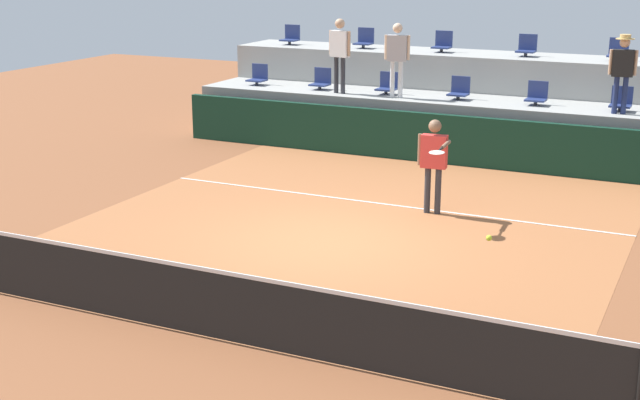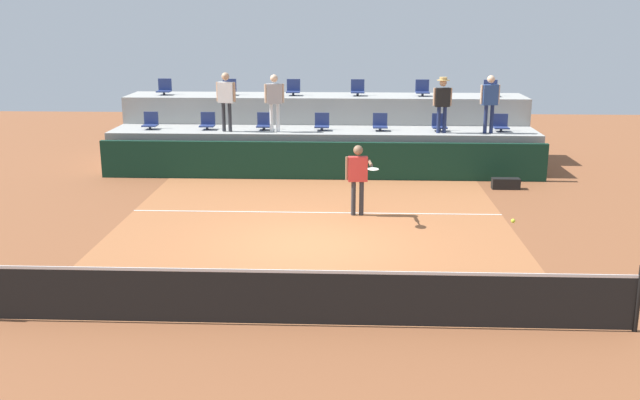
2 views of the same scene
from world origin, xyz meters
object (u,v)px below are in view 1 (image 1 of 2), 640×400
Objects in this scene: stadium_chair_lower_far_left at (258,76)px; stadium_chair_upper_mid_right at (527,47)px; stadium_chair_upper_mid_left at (443,43)px; tennis_ball at (489,238)px; stadium_chair_upper_right at (618,51)px; spectator_leaning_on_rail at (397,53)px; stadium_chair_upper_far_left at (291,36)px; stadium_chair_lower_center at (459,90)px; stadium_chair_lower_mid_left at (387,85)px; spectator_with_hat at (623,66)px; stadium_chair_lower_mid_right at (537,95)px; spectator_in_grey at (340,48)px; stadium_chair_upper_left at (365,40)px; stadium_chair_lower_left at (321,80)px; stadium_chair_lower_right at (621,101)px; tennis_player at (434,157)px.

stadium_chair_lower_far_left is 6.69m from stadium_chair_upper_mid_right.
tennis_ball is (4.47, -12.25, -0.80)m from stadium_chair_upper_mid_left.
spectator_leaning_on_rail is at bearing -154.61° from stadium_chair_upper_right.
stadium_chair_upper_right is 5.09m from spectator_leaning_on_rail.
spectator_leaning_on_rail reaches higher than stadium_chair_upper_far_left.
stadium_chair_lower_mid_left is at bearing 180.00° from stadium_chair_lower_center.
stadium_chair_upper_mid_left is 4.20m from stadium_chair_upper_right.
stadium_chair_lower_center is at bearing 173.87° from spectator_with_hat.
stadium_chair_upper_mid_right is 1.00× the size of stadium_chair_upper_right.
stadium_chair_lower_mid_right is at bearing -32.93° from stadium_chair_upper_mid_left.
spectator_in_grey is (-2.85, -0.38, 0.86)m from stadium_chair_lower_center.
stadium_chair_upper_right is (2.10, 0.00, 0.00)m from stadium_chair_upper_mid_right.
tennis_ball is at bearing -90.63° from spectator_with_hat.
stadium_chair_upper_left is 1.00× the size of stadium_chair_upper_right.
stadium_chair_lower_left is at bearing -45.78° from stadium_chair_upper_far_left.
stadium_chair_lower_far_left is 1.00× the size of stadium_chair_lower_left.
stadium_chair_upper_right is (1.42, 1.80, 0.85)m from stadium_chair_lower_mid_right.
stadium_chair_lower_left is 1.15m from spectator_in_grey.
stadium_chair_lower_mid_right is at bearing 180.00° from stadium_chair_lower_right.
stadium_chair_upper_mid_left is at bearing 49.84° from spectator_in_grey.
tennis_player reaches higher than tennis_ball.
stadium_chair_upper_left is (2.15, 0.00, 0.00)m from stadium_chair_upper_far_left.
stadium_chair_upper_far_left is 7.65× the size of tennis_ball.
stadium_chair_lower_far_left is 1.00× the size of stadium_chair_upper_far_left.
stadium_chair_upper_right is (3.20, 1.80, 0.85)m from stadium_chair_lower_center.
stadium_chair_lower_mid_left is at bearing -113.01° from stadium_chair_upper_mid_left.
stadium_chair_upper_left is at bearing 150.00° from stadium_chair_lower_center.
stadium_chair_upper_left is at bearing 164.93° from stadium_chair_lower_right.
stadium_chair_upper_far_left and stadium_chair_upper_left have the same top height.
stadium_chair_upper_far_left is 4.44m from spectator_leaning_on_rail.
stadium_chair_lower_far_left is 8.86m from stadium_chair_lower_right.
spectator_in_grey is at bearing -180.00° from spectator_leaning_on_rail.
stadium_chair_lower_far_left and stadium_chair_lower_center have the same top height.
stadium_chair_upper_mid_right reaches higher than stadium_chair_lower_left.
stadium_chair_lower_mid_left is at bearing 180.00° from stadium_chair_lower_mid_right.
spectator_with_hat is at bearing -25.49° from stadium_chair_upper_mid_left.
stadium_chair_upper_mid_right is (-2.47, 1.80, 0.85)m from stadium_chair_lower_right.
stadium_chair_upper_far_left reaches higher than stadium_chair_lower_mid_left.
stadium_chair_lower_far_left is 8.72m from stadium_chair_upper_right.
stadium_chair_upper_left is 1.00× the size of stadium_chair_upper_mid_right.
stadium_chair_lower_mid_left is 1.00× the size of stadium_chair_upper_left.
stadium_chair_lower_far_left is 0.30× the size of spectator_leaning_on_rail.
stadium_chair_lower_left is at bearing 169.71° from spectator_leaning_on_rail.
stadium_chair_lower_right is (7.08, 0.00, 0.00)m from stadium_chair_lower_left.
stadium_chair_lower_right is 6.48m from spectator_in_grey.
spectator_in_grey is (-3.94, -2.18, 0.01)m from stadium_chair_upper_mid_right.
spectator_leaning_on_rail is at bearing -10.29° from stadium_chair_lower_left.
stadium_chair_upper_mid_right is at bearing 110.61° from stadium_chair_lower_mid_right.
tennis_player is at bearing -73.17° from stadium_chair_upper_mid_left.
stadium_chair_lower_center is 0.32× the size of spectator_with_hat.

